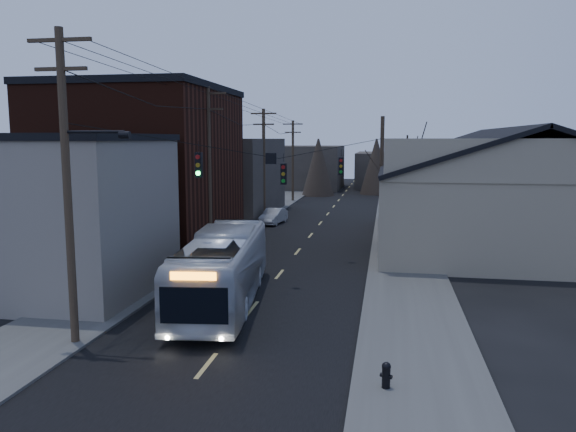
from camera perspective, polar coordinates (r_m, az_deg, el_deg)
name	(u,v)px	position (r m, az deg, el deg)	size (l,w,h in m)	color
ground	(183,395)	(16.43, -10.57, -17.43)	(160.00, 160.00, 0.00)	black
road_surface	(317,227)	(44.74, 2.99, -1.13)	(9.00, 110.00, 0.02)	black
sidewalk_left	(238,224)	(45.97, -5.07, -0.84)	(4.00, 110.00, 0.12)	#474744
sidewalk_right	(400,229)	(44.43, 11.35, -1.27)	(4.00, 110.00, 0.12)	#474744
building_clapboard	(62,217)	(27.23, -21.94, -0.07)	(8.00, 8.00, 7.00)	slate
building_brick	(144,170)	(37.25, -14.42, 4.55)	(10.00, 12.00, 10.00)	black
building_left_far	(223,177)	(52.16, -6.60, 3.97)	(9.00, 14.00, 7.00)	#38322C
warehouse	(503,204)	(39.84, 20.99, 1.15)	(16.16, 20.60, 7.73)	gray
building_far_left	(306,167)	(79.78, 1.81, 4.98)	(10.00, 12.00, 6.00)	#38322C
building_far_right	(398,170)	(84.01, 11.14, 4.64)	(12.00, 14.00, 5.00)	#38322C
bare_tree	(406,196)	(34.06, 11.87, 1.98)	(0.40, 0.40, 7.20)	black
utility_lines	(263,168)	(39.00, -2.58, 4.86)	(11.24, 45.28, 10.50)	#382B1E
bus	(223,268)	(23.94, -6.65, -5.32)	(2.60, 11.13, 3.10)	#B6BAC3
parked_car	(273,216)	(46.35, -1.49, -0.02)	(1.35, 3.86, 1.27)	#A6A9AE
fire_hydrant	(386,374)	(16.37, 9.94, -15.53)	(0.36, 0.25, 0.74)	black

